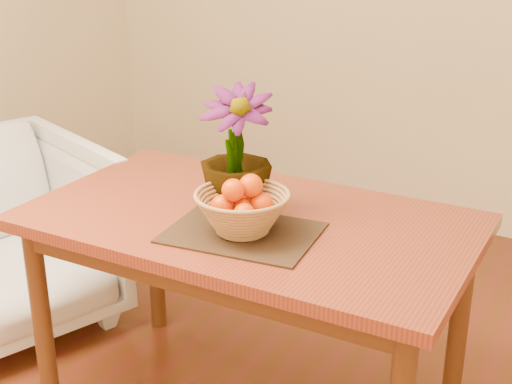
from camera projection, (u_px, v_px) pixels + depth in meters
The scene contains 5 objects.
table at pixel (248, 241), 2.27m from camera, with size 1.40×0.80×0.75m.
placemat at pixel (242, 233), 2.11m from camera, with size 0.44×0.33×0.01m, color #322012.
wicker_basket at pixel (242, 214), 2.09m from camera, with size 0.28×0.28×0.12m.
orange_pile at pixel (242, 200), 2.08m from camera, with size 0.16×0.16×0.13m.
potted_plant at pixel (236, 152), 2.19m from camera, with size 0.23×0.23×0.41m, color #1D4614.
Camera 1 is at (1.01, -1.50, 1.63)m, focal length 50.00 mm.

